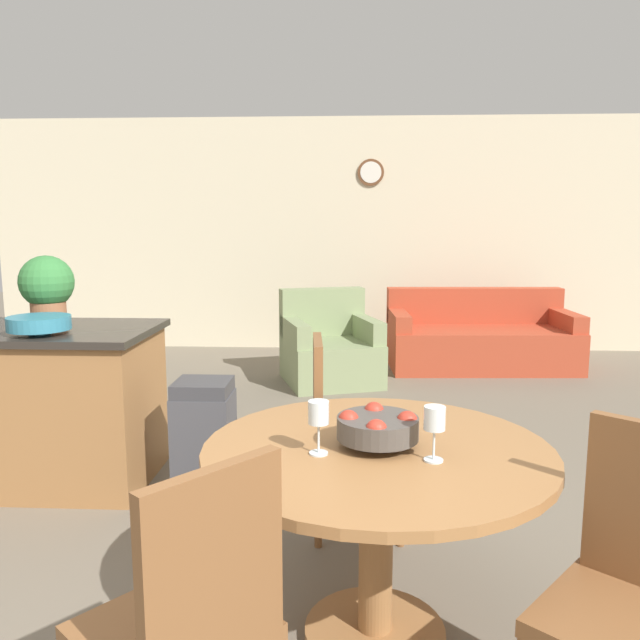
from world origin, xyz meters
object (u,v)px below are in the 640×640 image
(dining_table, at_px, (377,491))
(dining_chair_far_side, at_px, (341,425))
(dining_chair_near_right, at_px, (640,587))
(trash_bin, at_px, (204,437))
(armchair, at_px, (330,351))
(wine_glass_left, at_px, (319,415))
(teal_bowl, at_px, (39,323))
(wine_glass_right, at_px, (435,421))
(fruit_bowl, at_px, (377,427))
(potted_plant, at_px, (47,287))
(dining_chair_near_left, at_px, (188,619))
(kitchen_island, at_px, (61,405))
(couch, at_px, (480,340))

(dining_table, relative_size, dining_chair_far_side, 1.28)
(dining_chair_near_right, distance_m, trash_bin, 2.33)
(armchair, bearing_deg, wine_glass_left, -106.22)
(dining_chair_near_right, relative_size, teal_bowl, 2.91)
(wine_glass_right, distance_m, teal_bowl, 2.31)
(fruit_bowl, relative_size, potted_plant, 0.70)
(dining_chair_near_left, bearing_deg, wine_glass_right, -9.21)
(dining_chair_far_side, relative_size, teal_bowl, 2.91)
(dining_chair_near_right, relative_size, armchair, 0.91)
(teal_bowl, height_order, armchair, teal_bowl)
(fruit_bowl, height_order, trash_bin, fruit_bowl)
(dining_chair_far_side, distance_m, kitchen_island, 1.70)
(dining_table, xyz_separation_m, wine_glass_left, (-0.20, -0.08, 0.30))
(dining_chair_near_left, distance_m, fruit_bowl, 0.88)
(fruit_bowl, distance_m, teal_bowl, 2.10)
(wine_glass_right, bearing_deg, dining_table, 144.67)
(dining_chair_near_left, height_order, teal_bowl, teal_bowl)
(dining_chair_near_left, height_order, dining_chair_near_right, same)
(dining_chair_near_left, height_order, armchair, dining_chair_near_left)
(dining_chair_near_left, distance_m, dining_chair_near_right, 1.19)
(dining_chair_far_side, distance_m, teal_bowl, 1.71)
(teal_bowl, xyz_separation_m, potted_plant, (-0.11, 0.33, 0.16))
(dining_chair_far_side, relative_size, kitchen_island, 0.88)
(teal_bowl, relative_size, potted_plant, 0.81)
(kitchen_island, bearing_deg, armchair, 58.36)
(dining_table, distance_m, armchair, 3.73)
(dining_chair_near_right, height_order, fruit_bowl, dining_chair_near_right)
(dining_chair_near_left, xyz_separation_m, dining_chair_near_right, (1.17, 0.19, 0.00))
(wine_glass_right, bearing_deg, dining_chair_near_left, -140.02)
(dining_chair_near_right, bearing_deg, wine_glass_right, 5.07)
(fruit_bowl, distance_m, couch, 4.60)
(teal_bowl, bearing_deg, kitchen_island, 89.74)
(wine_glass_right, xyz_separation_m, kitchen_island, (-1.94, 1.45, -0.41))
(dining_chair_near_left, distance_m, wine_glass_left, 0.75)
(potted_plant, bearing_deg, couch, 43.13)
(teal_bowl, distance_m, potted_plant, 0.39)
(dining_table, distance_m, wine_glass_right, 0.37)
(wine_glass_right, xyz_separation_m, potted_plant, (-2.05, 1.59, 0.26))
(dining_table, bearing_deg, dining_chair_far_side, 99.36)
(potted_plant, bearing_deg, wine_glass_left, -42.90)
(wine_glass_right, height_order, kitchen_island, wine_glass_right)
(dining_table, distance_m, fruit_bowl, 0.23)
(fruit_bowl, relative_size, couch, 0.15)
(dining_chair_near_left, distance_m, armchair, 4.40)
(dining_chair_near_right, height_order, trash_bin, dining_chair_near_right)
(dining_chair_near_right, xyz_separation_m, armchair, (-0.98, 4.20, -0.23))
(dining_chair_near_left, xyz_separation_m, kitchen_island, (-1.27, 2.01, -0.07))
(dining_chair_near_left, bearing_deg, trash_bin, 53.10)
(dining_chair_near_right, distance_m, couch, 4.93)
(dining_chair_near_left, height_order, potted_plant, potted_plant)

